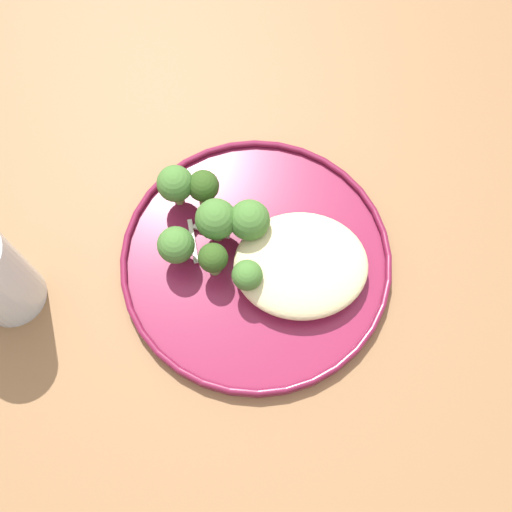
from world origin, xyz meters
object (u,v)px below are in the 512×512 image
seared_scallop_rear_pale (308,267)px  broccoli_floret_small_sprig (213,259)px  dinner_plate (256,260)px  seared_scallop_front_small (308,237)px  broccoli_floret_left_leaning (176,245)px  broccoli_floret_tall_stalk (247,276)px  broccoli_floret_right_tilted (175,184)px  broccoli_floret_center_pile (249,221)px  seared_scallop_center_golden (301,294)px  broccoli_floret_beside_noodles (204,187)px  seared_scallop_left_edge (282,280)px  seared_scallop_right_edge (322,282)px  broccoli_floret_near_rim (216,220)px

seared_scallop_rear_pale → broccoli_floret_small_sprig: 0.10m
dinner_plate → broccoli_floret_small_sprig: broccoli_floret_small_sprig is taller
seared_scallop_front_small → broccoli_floret_left_leaning: broccoli_floret_left_leaning is taller
broccoli_floret_tall_stalk → broccoli_floret_left_leaning: (-0.07, 0.03, 0.00)m
broccoli_floret_right_tilted → broccoli_floret_center_pile: bearing=-29.1°
broccoli_floret_small_sprig → broccoli_floret_left_leaning: bearing=158.9°
seared_scallop_rear_pale → broccoli_floret_left_leaning: (-0.14, 0.02, 0.02)m
seared_scallop_center_golden → broccoli_floret_beside_noodles: broccoli_floret_beside_noodles is taller
seared_scallop_left_edge → seared_scallop_center_golden: 0.02m
broccoli_floret_right_tilted → broccoli_floret_left_leaning: broccoli_floret_right_tilted is taller
seared_scallop_right_edge → seared_scallop_center_golden: 0.03m
broccoli_floret_tall_stalk → broccoli_floret_center_pile: size_ratio=0.83×
seared_scallop_rear_pale → seared_scallop_front_small: bearing=87.5°
seared_scallop_left_edge → seared_scallop_right_edge: (0.04, -0.00, 0.00)m
broccoli_floret_beside_noodles → broccoli_floret_left_leaning: 0.07m
broccoli_floret_center_pile → broccoli_floret_left_leaning: broccoli_floret_center_pile is taller
dinner_plate → broccoli_floret_center_pile: 0.05m
seared_scallop_center_golden → broccoli_floret_beside_noodles: (-0.10, 0.11, 0.02)m
broccoli_floret_beside_noodles → broccoli_floret_right_tilted: 0.03m
seared_scallop_front_small → broccoli_floret_beside_noodles: size_ratio=0.67×
seared_scallop_rear_pale → seared_scallop_right_edge: bearing=-51.0°
broccoli_floret_near_rim → seared_scallop_center_golden: bearing=-40.0°
broccoli_floret_beside_noodles → broccoli_floret_center_pile: bearing=-41.1°
seared_scallop_center_golden → broccoli_floret_near_rim: bearing=140.0°
broccoli_floret_center_pile → broccoli_floret_near_rim: (-0.03, 0.00, 0.00)m
seared_scallop_front_small → broccoli_floret_small_sprig: bearing=-162.4°
broccoli_floret_small_sprig → broccoli_floret_center_pile: bearing=46.5°
dinner_plate → broccoli_floret_left_leaning: (-0.08, 0.00, 0.04)m
seared_scallop_rear_pale → broccoli_floret_right_tilted: 0.16m
broccoli_floret_right_tilted → broccoli_floret_tall_stalk: bearing=-53.6°
broccoli_floret_left_leaning → seared_scallop_rear_pale: bearing=-6.8°
dinner_plate → broccoli_floret_beside_noodles: 0.10m
seared_scallop_left_edge → broccoli_floret_tall_stalk: (-0.04, -0.00, 0.02)m
seared_scallop_left_edge → broccoli_floret_small_sprig: (-0.07, 0.02, 0.02)m
seared_scallop_left_edge → broccoli_floret_beside_noodles: bearing=130.0°
dinner_plate → broccoli_floret_right_tilted: (-0.08, 0.07, 0.04)m
seared_scallop_center_golden → broccoli_floret_tall_stalk: 0.06m
broccoli_floret_right_tilted → broccoli_floret_left_leaning: 0.07m
broccoli_floret_right_tilted → seared_scallop_right_edge: bearing=-33.6°
seared_scallop_front_small → broccoli_floret_right_tilted: size_ratio=0.59×
seared_scallop_center_golden → broccoli_floret_near_rim: 0.12m
seared_scallop_rear_pale → broccoli_floret_center_pile: broccoli_floret_center_pile is taller
seared_scallop_left_edge → broccoli_floret_left_leaning: (-0.11, 0.03, 0.02)m
seared_scallop_center_golden → broccoli_floret_right_tilted: bearing=138.5°
seared_scallop_left_edge → broccoli_floret_center_pile: broccoli_floret_center_pile is taller
broccoli_floret_tall_stalk → broccoli_floret_center_pile: bearing=87.2°
broccoli_floret_tall_stalk → broccoli_floret_right_tilted: broccoli_floret_right_tilted is taller
broccoli_floret_beside_noodles → broccoli_floret_left_leaning: (-0.03, -0.07, 0.00)m
broccoli_floret_right_tilted → broccoli_floret_near_rim: broccoli_floret_near_rim is taller
seared_scallop_front_small → broccoli_floret_center_pile: size_ratio=0.57×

